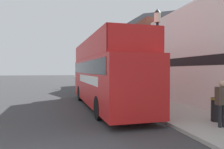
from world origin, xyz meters
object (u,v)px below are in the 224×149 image
Objects in this scene: lamp_post_nearest at (157,42)px; lamp_post_second at (114,56)px; litter_bin at (217,109)px; tour_bus at (105,76)px; lamp_post_third at (97,60)px; pedestrian_second at (222,99)px; parked_car_ahead_of_bus at (94,86)px.

lamp_post_nearest is 9.88m from lamp_post_second.
litter_bin is at bearing -53.40° from lamp_post_nearest.
lamp_post_third reaches higher than tour_bus.
tour_bus is 7.34m from lamp_post_second.
tour_bus is 16.89m from lamp_post_third.
lamp_post_third is (-1.08, 22.81, 2.50)m from pedestrian_second.
parked_car_ahead_of_bus is 13.79m from litter_bin.
pedestrian_second is 22.98m from lamp_post_third.
lamp_post_second is (0.15, 9.88, -0.03)m from lamp_post_nearest.
parked_car_ahead_of_bus is at bearing 103.34° from litter_bin.
lamp_post_second is 12.54m from litter_bin.
tour_bus is at bearing -92.56° from parked_car_ahead_of_bus.
pedestrian_second is at bearing -78.15° from parked_car_ahead_of_bus.
lamp_post_third is at bearing 80.08° from parked_car_ahead_of_bus.
pedestrian_second is at bearing -87.29° from lamp_post_third.
lamp_post_second is at bearing -89.78° from lamp_post_third.
lamp_post_second is at bearing 89.11° from lamp_post_nearest.
tour_bus is at bearing -107.94° from lamp_post_second.
lamp_post_third is 5.31× the size of litter_bin.
lamp_post_third is at bearing 92.71° from pedestrian_second.
lamp_post_third reaches higher than lamp_post_nearest.
lamp_post_second is at bearing 97.04° from litter_bin.
lamp_post_third is at bearing 79.95° from tour_bus.
parked_car_ahead_of_bus is 0.89× the size of lamp_post_third.
parked_car_ahead_of_bus is at bearing 97.81° from lamp_post_nearest.
pedestrian_second is at bearing -64.93° from tour_bus.
tour_bus is 6.34× the size of pedestrian_second.
tour_bus reaches higher than litter_bin.
litter_bin is at bearing -57.91° from tour_bus.
lamp_post_nearest is 4.08m from litter_bin.
lamp_post_nearest is 5.27× the size of litter_bin.
parked_car_ahead_of_bus is at bearing 83.75° from tour_bus.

